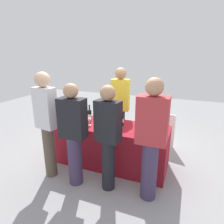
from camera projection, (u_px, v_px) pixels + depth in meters
name	position (u px, v px, depth m)	size (l,w,h in m)	color
ground_plane	(112.00, 163.00, 3.66)	(12.00, 12.00, 0.00)	gray
tasting_table	(112.00, 145.00, 3.55)	(1.98, 0.77, 0.75)	maroon
wine_bottle_0	(79.00, 113.00, 3.77)	(0.07, 0.07, 0.31)	black
wine_bottle_1	(85.00, 113.00, 3.80)	(0.07, 0.07, 0.32)	black
wine_bottle_2	(90.00, 115.00, 3.68)	(0.07, 0.07, 0.30)	black
wine_bottle_3	(100.00, 116.00, 3.63)	(0.07, 0.07, 0.31)	black
wine_bottle_4	(110.00, 116.00, 3.62)	(0.08, 0.08, 0.31)	black
wine_bottle_5	(122.00, 119.00, 3.43)	(0.07, 0.07, 0.30)	black
wine_bottle_6	(139.00, 119.00, 3.43)	(0.08, 0.08, 0.31)	black
wine_bottle_7	(149.00, 121.00, 3.32)	(0.07, 0.07, 0.33)	black
wine_glass_0	(74.00, 119.00, 3.49)	(0.07, 0.07, 0.13)	silver
wine_glass_1	(83.00, 120.00, 3.41)	(0.06, 0.06, 0.14)	silver
wine_glass_2	(89.00, 120.00, 3.43)	(0.07, 0.07, 0.14)	silver
wine_glass_3	(99.00, 121.00, 3.37)	(0.07, 0.07, 0.15)	silver
wine_glass_4	(104.00, 123.00, 3.30)	(0.07, 0.07, 0.13)	silver
wine_glass_5	(119.00, 125.00, 3.23)	(0.07, 0.07, 0.13)	silver
ice_bucket	(146.00, 125.00, 3.18)	(0.21, 0.21, 0.20)	silver
server_pouring	(120.00, 105.00, 4.00)	(0.38, 0.24, 1.71)	black
guest_0	(47.00, 121.00, 3.04)	(0.37, 0.24, 1.72)	brown
guest_1	(73.00, 132.00, 2.87)	(0.40, 0.23, 1.59)	#3F3351
guest_2	(108.00, 135.00, 2.75)	(0.38, 0.24, 1.58)	black
guest_3	(151.00, 137.00, 2.54)	(0.40, 0.23, 1.71)	#3F3351
menu_board	(162.00, 129.00, 4.29)	(0.57, 0.03, 0.74)	white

